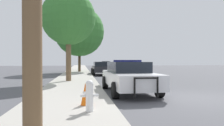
{
  "coord_description": "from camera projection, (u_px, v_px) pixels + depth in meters",
  "views": [
    {
      "loc": [
        -4.64,
        -8.12,
        1.51
      ],
      "look_at": [
        -0.68,
        19.8,
        1.17
      ],
      "focal_mm": 35.0,
      "sensor_mm": 36.0,
      "label": 1
    }
  ],
  "objects": [
    {
      "name": "tree_sidewalk_near",
      "position": [
        68.0,
        18.0,
        14.64
      ],
      "size": [
        3.64,
        3.64,
        6.06
      ],
      "color": "brown",
      "rests_on": "sidewalk_left"
    },
    {
      "name": "fire_hydrant",
      "position": [
        90.0,
        95.0,
        5.88
      ],
      "size": [
        0.49,
        0.21,
        0.84
      ],
      "color": "white",
      "rests_on": "sidewalk_left"
    },
    {
      "name": "car_background_oncoming",
      "position": [
        120.0,
        65.0,
        36.6
      ],
      "size": [
        2.13,
        4.18,
        1.5
      ],
      "rotation": [
        0.0,
        0.0,
        3.17
      ],
      "color": "#B7B7BC",
      "rests_on": "ground_plane"
    },
    {
      "name": "traffic_cone",
      "position": [
        85.0,
        94.0,
        6.7
      ],
      "size": [
        0.28,
        0.28,
        0.68
      ],
      "color": "orange",
      "rests_on": "sidewalk_left"
    },
    {
      "name": "police_car",
      "position": [
        128.0,
        76.0,
        10.27
      ],
      "size": [
        2.14,
        5.14,
        1.53
      ],
      "rotation": [
        0.0,
        0.0,
        3.16
      ],
      "color": "white",
      "rests_on": "ground_plane"
    },
    {
      "name": "car_background_distant",
      "position": [
        106.0,
        64.0,
        48.12
      ],
      "size": [
        2.16,
        4.21,
        1.34
      ],
      "rotation": [
        0.0,
        0.0,
        -0.03
      ],
      "color": "maroon",
      "rests_on": "ground_plane"
    },
    {
      "name": "tree_sidewalk_mid",
      "position": [
        79.0,
        32.0,
        26.73
      ],
      "size": [
        6.07,
        6.07,
        7.95
      ],
      "color": "#4C3823",
      "rests_on": "sidewalk_left"
    },
    {
      "name": "car_background_midblock",
      "position": [
        101.0,
        68.0,
        22.54
      ],
      "size": [
        2.0,
        4.08,
        1.37
      ],
      "rotation": [
        0.0,
        0.0,
        0.01
      ],
      "color": "black",
      "rests_on": "ground_plane"
    },
    {
      "name": "sidewalk_left",
      "position": [
        69.0,
        100.0,
        7.99
      ],
      "size": [
        3.0,
        110.0,
        0.13
      ],
      "color": "#ADA89E",
      "rests_on": "ground_plane"
    },
    {
      "name": "traffic_light",
      "position": [
        87.0,
        45.0,
        33.42
      ],
      "size": [
        3.17,
        0.35,
        5.41
      ],
      "color": "#424247",
      "rests_on": "sidewalk_left"
    },
    {
      "name": "ground_plane",
      "position": [
        198.0,
        98.0,
        8.71
      ],
      "size": [
        110.0,
        110.0,
        0.0
      ],
      "primitive_type": "plane",
      "color": "#4F4F54"
    }
  ]
}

